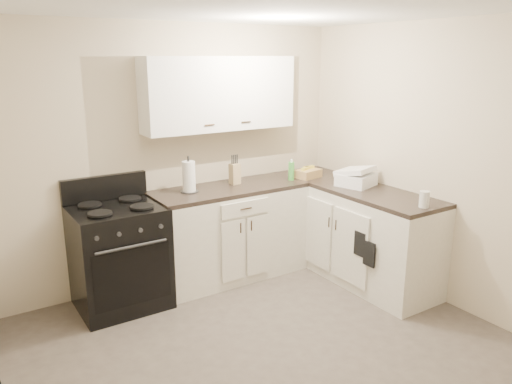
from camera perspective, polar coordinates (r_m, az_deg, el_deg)
floor at (r=3.94m, az=2.89°, el=-18.48°), size 3.60×3.60×0.00m
ceiling at (r=3.29m, az=3.51°, el=20.71°), size 3.60×3.60×0.00m
wall_back at (r=4.94m, az=-9.23°, el=4.11°), size 3.60×0.00×3.60m
wall_right at (r=4.67m, az=21.36°, el=2.63°), size 0.00×3.60×3.60m
base_cabinets_back at (r=5.08m, az=-3.06°, el=-4.79°), size 1.55×0.60×0.90m
base_cabinets_right at (r=5.20m, az=10.97°, el=-4.57°), size 0.60×1.90×0.90m
countertop_back at (r=4.93m, az=-3.13°, el=0.34°), size 1.55×0.60×0.04m
countertop_right at (r=5.06m, az=11.23°, el=0.45°), size 0.60×1.90×0.04m
upper_cabinets at (r=4.91m, az=-4.18°, el=11.15°), size 1.55×0.30×0.70m
stove at (r=4.63m, az=-15.32°, el=-7.22°), size 0.77×0.66×0.93m
knife_block at (r=5.03m, az=-2.44°, el=2.09°), size 0.10×0.09×0.21m
paper_towel at (r=4.75m, az=-7.68°, el=1.73°), size 0.15×0.15×0.30m
soap_bottle at (r=5.20m, az=4.06°, el=2.40°), size 0.08×0.08×0.19m
wicker_basket at (r=5.33m, az=5.99°, el=2.11°), size 0.29×0.22×0.09m
countertop_grill at (r=5.07m, az=11.38°, el=1.41°), size 0.41×0.39×0.12m
glass_jar at (r=4.48m, az=18.68°, el=-0.79°), size 0.09×0.09×0.14m
oven_mitt_near at (r=4.61m, az=12.81°, el=-6.94°), size 0.02×0.13×0.23m
oven_mitt_far at (r=4.67m, az=11.77°, el=-5.84°), size 0.02×0.13×0.23m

